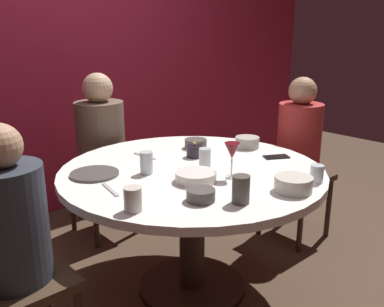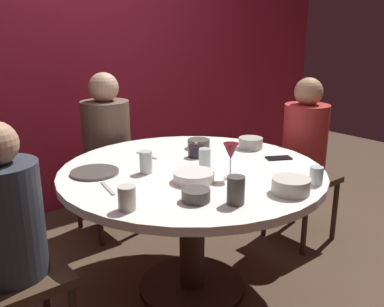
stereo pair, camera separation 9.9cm
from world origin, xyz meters
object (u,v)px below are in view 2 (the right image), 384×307
at_px(seated_diner_left, 6,226).
at_px(cup_by_left_diner, 127,198).
at_px(wine_glass, 231,153).
at_px(seated_diner_back, 106,136).
at_px(seated_diner_right, 305,143).
at_px(bowl_salad_center, 196,195).
at_px(cup_near_candle, 205,159).
at_px(bowl_rice_portion, 251,143).
at_px(cup_center_front, 146,162).
at_px(cell_phone, 279,158).
at_px(dining_table, 192,193).
at_px(dinner_plate, 95,172).
at_px(bowl_serving_large, 199,144).
at_px(cup_by_right_diner, 316,176).
at_px(bowl_small_white, 291,186).
at_px(bowl_sauce_side, 194,177).
at_px(cup_far_edge, 236,190).
at_px(candle_holder, 196,151).

xyz_separation_m(seated_diner_left, cup_by_left_diner, (0.41, -0.25, 0.09)).
bearing_deg(cup_by_left_diner, wine_glass, 0.99).
distance_m(seated_diner_back, seated_diner_right, 1.36).
distance_m(bowl_salad_center, cup_near_candle, 0.43).
xyz_separation_m(bowl_rice_portion, cup_center_front, (-0.75, 0.02, 0.02)).
bearing_deg(cell_phone, dining_table, 98.44).
relative_size(dinner_plate, bowl_serving_large, 1.79).
distance_m(wine_glass, bowl_salad_center, 0.35).
distance_m(cell_phone, bowl_serving_large, 0.50).
bearing_deg(cup_by_right_diner, bowl_small_white, 178.56).
bearing_deg(seated_diner_right, wine_glass, 14.42).
height_order(dining_table, wine_glass, wine_glass).
height_order(dinner_plate, bowl_sauce_side, bowl_sauce_side).
relative_size(wine_glass, cup_near_candle, 1.61).
distance_m(seated_diner_right, bowl_small_white, 1.01).
bearing_deg(bowl_salad_center, dinner_plate, 106.43).
bearing_deg(seated_diner_left, seated_diner_right, 0.00).
relative_size(bowl_small_white, cup_by_left_diner, 1.71).
bearing_deg(bowl_serving_large, bowl_rice_portion, -40.26).
relative_size(dinner_plate, cup_by_left_diner, 2.43).
xyz_separation_m(dinner_plate, cup_center_front, (0.21, -0.15, 0.05)).
bearing_deg(cup_far_edge, seated_diner_left, 148.64).
height_order(bowl_sauce_side, cup_far_edge, cup_far_edge).
bearing_deg(candle_holder, dining_table, -135.61).
relative_size(cup_near_candle, cup_by_right_diner, 1.29).
bearing_deg(cup_by_left_diner, cup_near_candle, 18.71).
xyz_separation_m(cup_center_front, cup_far_edge, (0.07, -0.57, 0.00)).
bearing_deg(cup_by_right_diner, candle_holder, 102.70).
xyz_separation_m(wine_glass, bowl_serving_large, (0.23, 0.51, -0.10)).
distance_m(seated_diner_back, cup_by_left_diner, 1.31).
xyz_separation_m(seated_diner_right, cup_by_left_diner, (-1.50, -0.25, 0.07)).
height_order(candle_holder, cup_by_right_diner, candle_holder).
relative_size(seated_diner_left, cup_by_right_diner, 12.97).
bearing_deg(wine_glass, bowl_small_white, -76.92).
height_order(bowl_sauce_side, cup_center_front, cup_center_front).
bearing_deg(bowl_serving_large, dinner_plate, -177.17).
relative_size(dining_table, bowl_rice_portion, 9.43).
bearing_deg(bowl_rice_portion, candle_holder, 169.26).
relative_size(seated_diner_right, cup_center_front, 9.93).
height_order(cup_center_front, cup_far_edge, cup_far_edge).
height_order(candle_holder, bowl_salad_center, candle_holder).
distance_m(cell_phone, bowl_small_white, 0.52).
bearing_deg(cell_phone, seated_diner_left, 111.46).
bearing_deg(cell_phone, cup_near_candle, 102.37).
xyz_separation_m(dinner_plate, bowl_rice_portion, (0.96, -0.17, 0.03)).
relative_size(seated_diner_right, bowl_salad_center, 9.14).
height_order(bowl_salad_center, cup_far_edge, cup_far_edge).
distance_m(wine_glass, bowl_rice_portion, 0.57).
distance_m(bowl_serving_large, cup_far_edge, 0.87).
xyz_separation_m(cup_by_left_diner, cup_far_edge, (0.38, -0.23, 0.01)).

